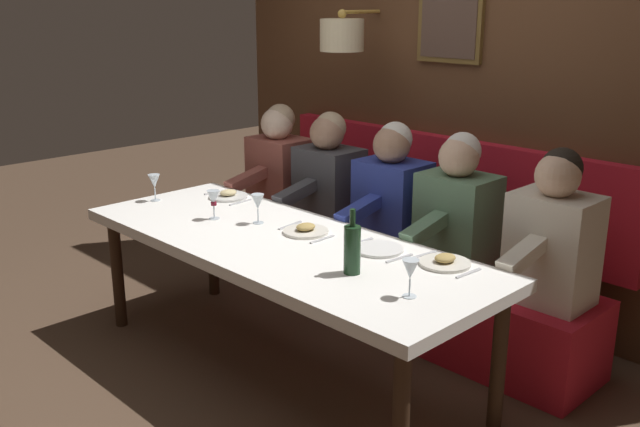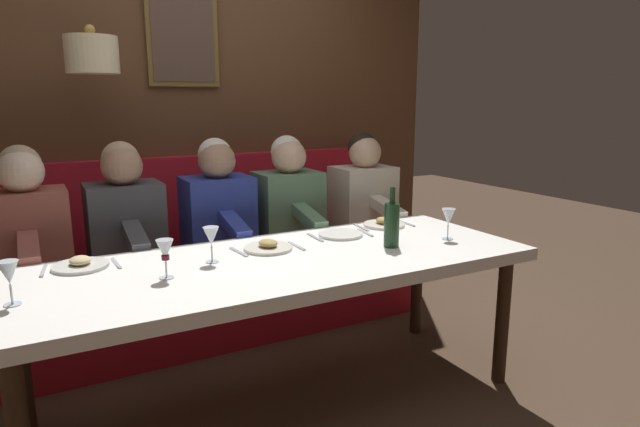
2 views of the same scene
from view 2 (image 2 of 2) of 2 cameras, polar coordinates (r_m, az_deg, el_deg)
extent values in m
plane|color=#4C3828|center=(2.82, -3.99, -19.34)|extent=(12.00, 12.00, 0.00)
cube|color=white|center=(2.52, -4.23, -5.42)|extent=(0.90, 2.40, 0.06)
cylinder|color=#301E12|center=(3.00, 18.71, -10.65)|extent=(0.07, 0.07, 0.68)
cylinder|color=#301E12|center=(3.48, 10.21, -7.05)|extent=(0.07, 0.07, 0.68)
cylinder|color=#301E12|center=(2.78, -29.08, -13.41)|extent=(0.07, 0.07, 0.68)
cube|color=red|center=(3.47, -10.28, -9.12)|extent=(0.52, 2.60, 0.45)
cube|color=#51331E|center=(3.80, -13.86, 11.46)|extent=(0.10, 3.80, 2.90)
cube|color=red|center=(3.78, -13.00, 1.13)|extent=(0.10, 2.60, 0.64)
cube|color=brown|center=(3.75, -14.34, 17.42)|extent=(0.04, 0.46, 0.59)
cube|color=#4C382D|center=(3.74, -14.26, 17.45)|extent=(0.01, 0.40, 0.53)
cylinder|color=#B78E3D|center=(3.49, -23.48, 17.25)|extent=(0.35, 0.02, 0.02)
cylinder|color=beige|center=(3.30, -22.97, 15.20)|extent=(0.28, 0.28, 0.20)
sphere|color=#B78E3D|center=(3.32, -23.16, 17.43)|extent=(0.06, 0.06, 0.06)
cube|color=beige|center=(3.76, 4.51, 0.72)|extent=(0.30, 0.40, 0.56)
sphere|color=#D1A889|center=(3.69, 4.78, 6.45)|extent=(0.22, 0.22, 0.22)
sphere|color=black|center=(3.71, 4.53, 6.96)|extent=(0.20, 0.20, 0.20)
cube|color=beige|center=(3.52, 7.10, 0.54)|extent=(0.33, 0.09, 0.14)
cube|color=#567A5B|center=(3.49, -3.38, -0.16)|extent=(0.30, 0.40, 0.56)
sphere|color=#D1A889|center=(3.41, -3.31, 6.02)|extent=(0.22, 0.22, 0.22)
sphere|color=silver|center=(3.43, -3.54, 6.57)|extent=(0.20, 0.20, 0.20)
cube|color=#567A5B|center=(3.22, -1.19, -0.42)|extent=(0.33, 0.09, 0.14)
cube|color=#283893|center=(3.32, -10.70, -0.97)|extent=(0.30, 0.40, 0.56)
sphere|color=#A37A60|center=(3.24, -10.85, 5.50)|extent=(0.22, 0.22, 0.22)
sphere|color=silver|center=(3.26, -11.04, 6.09)|extent=(0.20, 0.20, 0.20)
cube|color=#283893|center=(3.04, -9.03, -1.33)|extent=(0.33, 0.09, 0.14)
cube|color=#3D3D42|center=(3.20, -19.79, -1.96)|extent=(0.30, 0.40, 0.56)
sphere|color=#A37A60|center=(3.12, -20.22, 4.74)|extent=(0.22, 0.22, 0.22)
sphere|color=tan|center=(3.14, -20.34, 5.35)|extent=(0.20, 0.20, 0.20)
cube|color=#3D3D42|center=(2.91, -18.93, -2.43)|extent=(0.33, 0.09, 0.14)
cube|color=#934C42|center=(3.17, -28.39, -2.85)|extent=(0.30, 0.40, 0.56)
sphere|color=beige|center=(3.09, -29.09, 3.89)|extent=(0.22, 0.22, 0.22)
sphere|color=tan|center=(3.11, -29.15, 4.52)|extent=(0.20, 0.20, 0.20)
cube|color=#934C42|center=(2.88, -28.40, -3.41)|extent=(0.33, 0.09, 0.14)
cylinder|color=white|center=(2.92, 2.19, -2.21)|extent=(0.24, 0.24, 0.01)
cube|color=silver|center=(2.98, 4.79, -2.03)|extent=(0.17, 0.03, 0.01)
cube|color=silver|center=(2.87, -0.51, -2.54)|extent=(0.18, 0.02, 0.01)
cylinder|color=silver|center=(2.60, -23.98, -5.08)|extent=(0.24, 0.24, 0.01)
ellipsoid|color=#D1BC84|center=(2.59, -24.03, -4.54)|extent=(0.11, 0.09, 0.04)
cube|color=silver|center=(2.59, -20.74, -4.93)|extent=(0.17, 0.02, 0.01)
cube|color=silver|center=(2.61, -27.18, -5.36)|extent=(0.18, 0.04, 0.01)
cylinder|color=silver|center=(3.16, 6.78, -1.18)|extent=(0.24, 0.24, 0.01)
ellipsoid|color=#AD8E4C|center=(3.15, 6.80, -0.73)|extent=(0.11, 0.09, 0.04)
cube|color=silver|center=(3.23, 9.09, -1.03)|extent=(0.17, 0.03, 0.01)
cube|color=silver|center=(3.10, 4.38, -1.47)|extent=(0.18, 0.04, 0.01)
cylinder|color=silver|center=(2.66, -5.50, -3.66)|extent=(0.24, 0.24, 0.01)
ellipsoid|color=#AD8E4C|center=(2.65, -5.51, -3.13)|extent=(0.11, 0.09, 0.04)
cube|color=silver|center=(2.70, -2.50, -3.45)|extent=(0.17, 0.02, 0.01)
cube|color=silver|center=(2.63, -8.58, -4.02)|extent=(0.18, 0.04, 0.01)
cylinder|color=silver|center=(2.92, 13.31, -2.62)|extent=(0.06, 0.06, 0.00)
cylinder|color=silver|center=(2.91, 13.35, -1.87)|extent=(0.01, 0.01, 0.07)
cone|color=silver|center=(2.90, 13.43, -0.33)|extent=(0.07, 0.07, 0.08)
cylinder|color=silver|center=(2.50, -11.32, -5.03)|extent=(0.06, 0.06, 0.00)
cylinder|color=silver|center=(2.49, -11.36, -4.16)|extent=(0.01, 0.01, 0.07)
cone|color=silver|center=(2.47, -11.44, -2.37)|extent=(0.07, 0.07, 0.08)
cylinder|color=silver|center=(2.25, -29.73, -8.35)|extent=(0.06, 0.06, 0.00)
cylinder|color=silver|center=(2.24, -29.83, -7.40)|extent=(0.01, 0.01, 0.07)
cone|color=silver|center=(2.22, -30.05, -5.44)|extent=(0.07, 0.07, 0.08)
cylinder|color=silver|center=(2.33, -15.90, -6.54)|extent=(0.06, 0.06, 0.00)
cylinder|color=silver|center=(2.32, -15.96, -5.61)|extent=(0.01, 0.01, 0.07)
cone|color=silver|center=(2.29, -16.07, -3.71)|extent=(0.07, 0.07, 0.08)
cylinder|color=maroon|center=(2.30, -16.02, -4.49)|extent=(0.03, 0.03, 0.02)
cylinder|color=#19381E|center=(2.70, 7.59, -1.24)|extent=(0.08, 0.08, 0.22)
cylinder|color=#19381E|center=(2.67, 7.68, 1.90)|extent=(0.03, 0.03, 0.08)
camera|label=1|loc=(3.62, 64.36, 12.68)|focal=39.90mm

